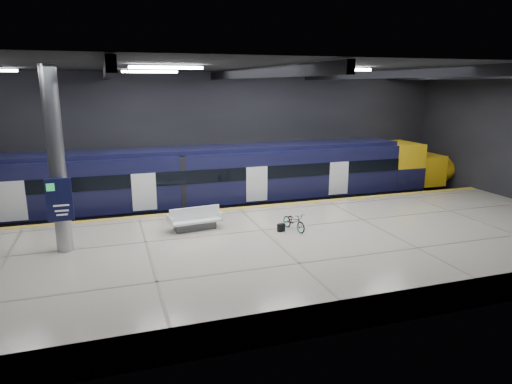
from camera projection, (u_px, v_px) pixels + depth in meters
name	position (u px, v px, depth m)	size (l,w,h in m)	color
ground	(256.00, 246.00, 21.09)	(30.00, 30.00, 0.00)	black
room_shell	(255.00, 122.00, 19.77)	(30.10, 16.10, 8.05)	black
platform	(275.00, 253.00, 18.65)	(30.00, 11.00, 1.10)	beige
safety_strip	(239.00, 208.00, 23.37)	(30.00, 0.40, 0.01)	gold
rails	(226.00, 213.00, 26.15)	(30.00, 1.52, 0.16)	gray
train	(229.00, 179.00, 25.76)	(29.40, 2.84, 3.79)	black
bench	(195.00, 222.00, 19.88)	(2.39, 1.21, 1.02)	#595B60
bicycle	(294.00, 221.00, 19.79)	(0.52, 1.50, 0.79)	#99999E
pannier_bag	(281.00, 228.00, 19.66)	(0.30, 0.18, 0.35)	black
info_column	(57.00, 164.00, 16.67)	(0.90, 0.78, 6.90)	#9EA0A5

